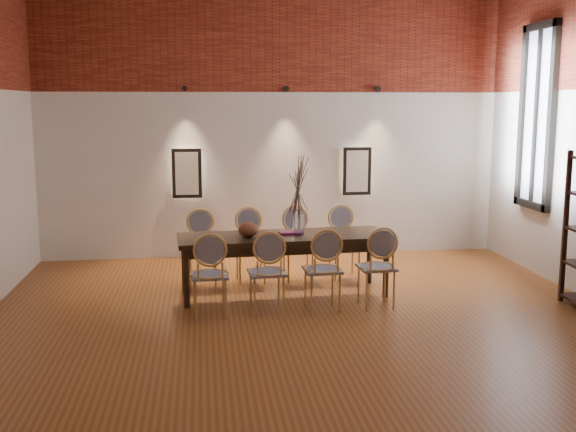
{
  "coord_description": "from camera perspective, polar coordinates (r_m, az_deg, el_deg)",
  "views": [
    {
      "loc": [
        -1.09,
        -6.71,
        2.33
      ],
      "look_at": [
        -0.1,
        0.88,
        1.05
      ],
      "focal_mm": 42.0,
      "sensor_mm": 36.0,
      "label": 1
    }
  ],
  "objects": [
    {
      "name": "chair_far_b",
      "position": [
        8.88,
        -3.19,
        -2.61
      ],
      "size": [
        0.46,
        0.46,
        0.94
      ],
      "primitive_type": null,
      "rotation": [
        0.0,
        0.0,
        3.2
      ],
      "color": "tan",
      "rests_on": "floor"
    },
    {
      "name": "spot_fixture_mid",
      "position": [
        10.21,
        -0.14,
        10.73
      ],
      "size": [
        0.08,
        0.1,
        0.08
      ],
      "primitive_type": "cylinder",
      "rotation": [
        1.57,
        0.0,
        0.0
      ],
      "color": "black",
      "rests_on": "wall_back"
    },
    {
      "name": "chair_near_a",
      "position": [
        7.47,
        -6.68,
        -4.97
      ],
      "size": [
        0.46,
        0.46,
        0.94
      ],
      "primitive_type": null,
      "rotation": [
        0.0,
        0.0,
        0.06
      ],
      "color": "tan",
      "rests_on": "floor"
    },
    {
      "name": "chair_near_c",
      "position": [
        7.66,
        2.93,
        -4.56
      ],
      "size": [
        0.46,
        0.46,
        0.94
      ],
      "primitive_type": null,
      "rotation": [
        0.0,
        0.0,
        0.06
      ],
      "color": "tan",
      "rests_on": "floor"
    },
    {
      "name": "dried_branches",
      "position": [
        8.14,
        0.89,
        2.58
      ],
      "size": [
        0.5,
        0.5,
        0.7
      ],
      "primitive_type": null,
      "color": "#4E3C32",
      "rests_on": "vase"
    },
    {
      "name": "chair_far_c",
      "position": [
        8.98,
        0.86,
        -2.46
      ],
      "size": [
        0.46,
        0.46,
        0.94
      ],
      "primitive_type": null,
      "rotation": [
        0.0,
        0.0,
        3.2
      ],
      "color": "tan",
      "rests_on": "floor"
    },
    {
      "name": "floor",
      "position": [
        7.19,
        1.74,
        -9.5
      ],
      "size": [
        7.0,
        7.0,
        0.02
      ],
      "primitive_type": "cube",
      "color": "brown",
      "rests_on": "ground"
    },
    {
      "name": "window_frame",
      "position": [
        9.82,
        20.28,
        7.87
      ],
      "size": [
        0.08,
        0.9,
        2.5
      ],
      "primitive_type": "cube",
      "color": "black",
      "rests_on": "wall_right"
    },
    {
      "name": "wall_back",
      "position": [
        10.32,
        -1.34,
        7.66
      ],
      "size": [
        7.0,
        0.1,
        4.0
      ],
      "primitive_type": "cube",
      "color": "silver",
      "rests_on": "ground"
    },
    {
      "name": "chair_far_a",
      "position": [
        8.82,
        -7.32,
        -2.76
      ],
      "size": [
        0.46,
        0.46,
        0.94
      ],
      "primitive_type": null,
      "rotation": [
        0.0,
        0.0,
        3.2
      ],
      "color": "tan",
      "rests_on": "floor"
    },
    {
      "name": "brick_band_back",
      "position": [
        10.29,
        -1.33,
        14.62
      ],
      "size": [
        7.0,
        0.02,
        1.5
      ],
      "primitive_type": "cube",
      "color": "maroon",
      "rests_on": "ground"
    },
    {
      "name": "chair_near_d",
      "position": [
        7.84,
        7.49,
        -4.31
      ],
      "size": [
        0.46,
        0.46,
        0.94
      ],
      "primitive_type": null,
      "rotation": [
        0.0,
        0.0,
        0.06
      ],
      "color": "tan",
      "rests_on": "floor"
    },
    {
      "name": "dining_table",
      "position": [
        8.28,
        -0.36,
        -4.16
      ],
      "size": [
        2.6,
        0.97,
        0.75
      ],
      "primitive_type": "cube",
      "rotation": [
        0.0,
        0.0,
        0.06
      ],
      "color": "black",
      "rests_on": "floor"
    },
    {
      "name": "niche_left",
      "position": [
        10.21,
        -8.56,
        3.6
      ],
      "size": [
        0.36,
        0.06,
        0.66
      ],
      "primitive_type": "cube",
      "color": "#FFEAC6",
      "rests_on": "wall_back"
    },
    {
      "name": "window_mullion",
      "position": [
        9.82,
        20.28,
        7.87
      ],
      "size": [
        0.06,
        0.06,
        2.4
      ],
      "primitive_type": "cube",
      "color": "black",
      "rests_on": "wall_right"
    },
    {
      "name": "wall_front",
      "position": [
        3.36,
        11.56,
        3.69
      ],
      "size": [
        7.0,
        0.1,
        4.0
      ],
      "primitive_type": "cube",
      "color": "silver",
      "rests_on": "ground"
    },
    {
      "name": "niche_right",
      "position": [
        10.49,
        5.83,
        3.81
      ],
      "size": [
        0.36,
        0.06,
        0.66
      ],
      "primitive_type": "cube",
      "color": "#FFEAC6",
      "rests_on": "wall_back"
    },
    {
      "name": "chair_near_b",
      "position": [
        7.54,
        -1.81,
        -4.78
      ],
      "size": [
        0.46,
        0.46,
        0.94
      ],
      "primitive_type": null,
      "rotation": [
        0.0,
        0.0,
        0.06
      ],
      "color": "tan",
      "rests_on": "floor"
    },
    {
      "name": "book",
      "position": [
        8.25,
        0.18,
        -1.43
      ],
      "size": [
        0.27,
        0.19,
        0.03
      ],
      "primitive_type": "cube",
      "rotation": [
        0.0,
        0.0,
        0.06
      ],
      "color": "#7F215E",
      "rests_on": "dining_table"
    },
    {
      "name": "window_glass",
      "position": [
        9.83,
        20.38,
        7.86
      ],
      "size": [
        0.02,
        0.78,
        2.38
      ],
      "primitive_type": "cube",
      "color": "silver",
      "rests_on": "wall_right"
    },
    {
      "name": "vase",
      "position": [
        8.2,
        0.89,
        -0.54
      ],
      "size": [
        0.14,
        0.14,
        0.3
      ],
      "primitive_type": "cylinder",
      "color": "silver",
      "rests_on": "dining_table"
    },
    {
      "name": "chair_far_d",
      "position": [
        9.13,
        4.8,
        -2.3
      ],
      "size": [
        0.46,
        0.46,
        0.94
      ],
      "primitive_type": null,
      "rotation": [
        0.0,
        0.0,
        3.2
      ],
      "color": "tan",
      "rests_on": "floor"
    },
    {
      "name": "spot_fixture_right",
      "position": [
        10.48,
        7.61,
        10.62
      ],
      "size": [
        0.08,
        0.1,
        0.08
      ],
      "primitive_type": "cylinder",
      "rotation": [
        1.57,
        0.0,
        0.0
      ],
      "color": "black",
      "rests_on": "wall_back"
    },
    {
      "name": "spot_fixture_left",
      "position": [
        10.13,
        -8.73,
        10.63
      ],
      "size": [
        0.08,
        0.1,
        0.08
      ],
      "primitive_type": "cylinder",
      "rotation": [
        1.57,
        0.0,
        0.0
      ],
      "color": "black",
      "rests_on": "wall_back"
    },
    {
      "name": "bowl",
      "position": [
        8.07,
        -3.38,
        -1.16
      ],
      "size": [
        0.24,
        0.24,
        0.18
      ],
      "primitive_type": "ellipsoid",
      "color": "brown",
      "rests_on": "dining_table"
    }
  ]
}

